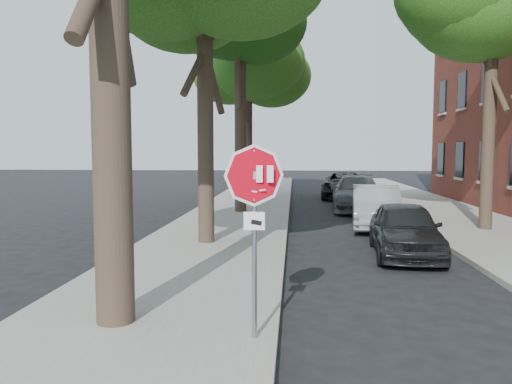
# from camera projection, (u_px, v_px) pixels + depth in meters

# --- Properties ---
(ground) EXTENTS (120.00, 120.00, 0.00)m
(ground) POSITION_uv_depth(u_px,v_px,m) (306.00, 348.00, 6.68)
(ground) COLOR black
(ground) RESTS_ON ground
(sidewalk_left) EXTENTS (4.00, 55.00, 0.12)m
(sidewalk_left) POSITION_uv_depth(u_px,v_px,m) (232.00, 219.00, 18.79)
(sidewalk_left) COLOR gray
(sidewalk_left) RESTS_ON ground
(sidewalk_right) EXTENTS (4.00, 55.00, 0.12)m
(sidewalk_right) POSITION_uv_depth(u_px,v_px,m) (464.00, 222.00, 18.14)
(sidewalk_right) COLOR gray
(sidewalk_right) RESTS_ON ground
(curb_left) EXTENTS (0.12, 55.00, 0.13)m
(curb_left) POSITION_uv_depth(u_px,v_px,m) (287.00, 220.00, 18.64)
(curb_left) COLOR #9E9384
(curb_left) RESTS_ON ground
(curb_right) EXTENTS (0.12, 55.00, 0.13)m
(curb_right) POSITION_uv_depth(u_px,v_px,m) (407.00, 221.00, 18.30)
(curb_right) COLOR #9E9384
(curb_right) RESTS_ON ground
(stop_sign) EXTENTS (0.76, 0.34, 2.61)m
(stop_sign) POSITION_uv_depth(u_px,v_px,m) (254.00, 204.00, 6.55)
(stop_sign) COLOR gray
(stop_sign) RESTS_ON sidewalk_left
(tree_mid_b) EXTENTS (5.88, 5.46, 10.36)m
(tree_mid_b) POSITION_uv_depth(u_px,v_px,m) (240.00, 18.00, 20.24)
(tree_mid_b) COLOR black
(tree_mid_b) RESTS_ON sidewalk_left
(tree_far) EXTENTS (5.29, 4.91, 9.33)m
(tree_far) POSITION_uv_depth(u_px,v_px,m) (248.00, 67.00, 27.27)
(tree_far) COLOR black
(tree_far) RESTS_ON sidewalk_left
(tree_right) EXTENTS (5.29, 4.91, 9.33)m
(tree_right) POSITION_uv_depth(u_px,v_px,m) (491.00, 5.00, 15.67)
(tree_right) COLOR black
(tree_right) RESTS_ON sidewalk_right
(car_a) EXTENTS (1.91, 4.10, 1.36)m
(car_a) POSITION_uv_depth(u_px,v_px,m) (405.00, 229.00, 12.50)
(car_a) COLOR black
(car_a) RESTS_ON ground
(car_b) EXTENTS (1.97, 4.52, 1.45)m
(car_b) POSITION_uv_depth(u_px,v_px,m) (376.00, 207.00, 16.96)
(car_b) COLOR #B2B3BB
(car_b) RESTS_ON ground
(car_c) EXTENTS (2.47, 5.38, 1.52)m
(car_c) POSITION_uv_depth(u_px,v_px,m) (357.00, 193.00, 22.04)
(car_c) COLOR #454649
(car_c) RESTS_ON ground
(car_d) EXTENTS (2.92, 5.45, 1.45)m
(car_d) POSITION_uv_depth(u_px,v_px,m) (345.00, 185.00, 27.55)
(car_d) COLOR black
(car_d) RESTS_ON ground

